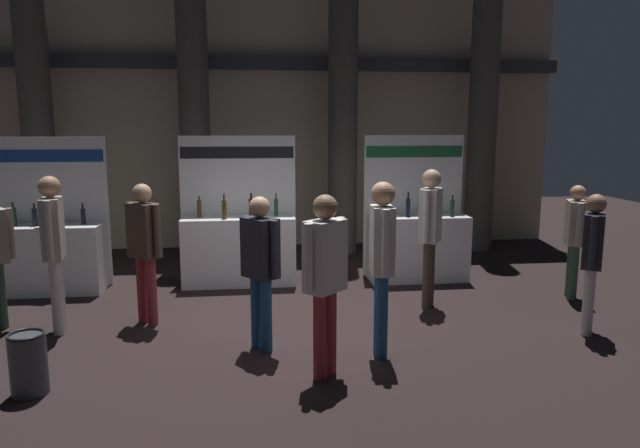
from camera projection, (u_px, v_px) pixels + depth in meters
name	position (u px, v px, depth m)	size (l,w,h in m)	color
ground_plane	(283.00, 325.00, 7.01)	(24.00, 24.00, 0.00)	black
hall_colonnade	(268.00, 87.00, 11.11)	(11.62, 1.35, 6.53)	tan
exhibitor_booth_0	(41.00, 252.00, 8.34)	(1.85, 0.73, 2.25)	white
exhibitor_booth_1	(239.00, 245.00, 8.82)	(1.79, 0.66, 2.26)	white
exhibitor_booth_2	(417.00, 242.00, 9.06)	(1.61, 0.66, 2.26)	white
trash_bin	(28.00, 364.00, 5.16)	(0.32, 0.32, 0.58)	#38383D
visitor_0	(430.00, 225.00, 7.55)	(0.38, 0.46, 1.85)	#47382D
visitor_1	(382.00, 254.00, 5.90)	(0.24, 0.52, 1.85)	navy
visitor_3	(260.00, 259.00, 6.09)	(0.43, 0.46, 1.68)	navy
visitor_4	(575.00, 232.00, 7.98)	(0.35, 0.54, 1.60)	#33563D
visitor_5	(325.00, 269.00, 5.40)	(0.45, 0.45, 1.78)	maroon
visitor_6	(144.00, 241.00, 6.92)	(0.43, 0.42, 1.73)	maroon
visitor_7	(592.00, 252.00, 6.59)	(0.39, 0.47, 1.64)	silver
visitor_8	(53.00, 240.00, 6.60)	(0.27, 0.59, 1.84)	silver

